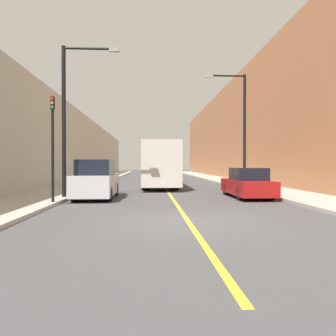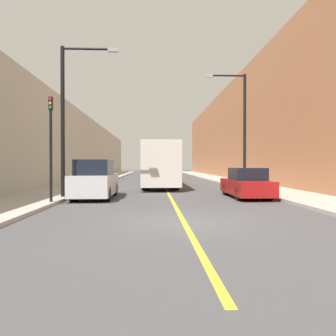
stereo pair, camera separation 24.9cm
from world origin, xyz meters
name	(u,v)px [view 1 (the left image)]	position (x,y,z in m)	size (l,w,h in m)	color
ground_plane	(188,222)	(0.00, 0.00, 0.00)	(200.00, 200.00, 0.00)	#474749
sidewalk_left	(104,178)	(-6.66, 30.00, 0.07)	(3.13, 72.00, 0.14)	#B2AA9E
sidewalk_right	(213,178)	(6.66, 30.00, 0.07)	(3.13, 72.00, 0.14)	#B2AA9E
building_row_left	(74,149)	(-10.23, 30.00, 3.61)	(4.00, 72.00, 7.22)	#B7B2A3
building_row_right	(242,132)	(10.23, 30.00, 5.73)	(4.00, 72.00, 11.46)	#B2724C
road_center_line	(159,179)	(0.00, 30.00, 0.00)	(0.16, 72.00, 0.01)	gold
bus	(159,164)	(-0.41, 16.22, 1.77)	(2.55, 12.10, 3.29)	silver
parked_suv_left	(96,181)	(-3.89, 7.09, 0.91)	(1.87, 4.74, 1.98)	silver
car_right_near	(247,184)	(3.97, 7.09, 0.70)	(1.77, 4.60, 1.57)	maroon
street_lamp_left	(69,110)	(-5.14, 6.60, 4.42)	(2.83, 0.24, 7.44)	black
street_lamp_right	(241,123)	(5.15, 12.45, 4.61)	(2.83, 0.24, 7.80)	black
traffic_light	(53,145)	(-5.30, 4.37, 2.58)	(0.16, 0.18, 4.49)	black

